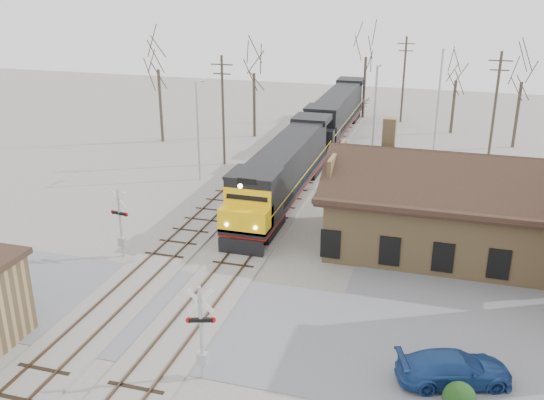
% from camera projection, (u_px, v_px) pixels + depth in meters
% --- Properties ---
extents(ground, '(140.00, 140.00, 0.00)m').
position_uv_depth(ground, '(193.00, 317.00, 30.84)').
color(ground, gray).
rests_on(ground, ground).
extents(road, '(60.00, 9.00, 0.03)m').
position_uv_depth(road, '(193.00, 317.00, 30.84)').
color(road, slate).
rests_on(road, ground).
extents(track_main, '(3.40, 90.00, 0.24)m').
position_uv_depth(track_main, '(275.00, 212.00, 44.29)').
color(track_main, gray).
rests_on(track_main, ground).
extents(track_siding, '(3.40, 90.00, 0.24)m').
position_uv_depth(track_siding, '(217.00, 206.00, 45.48)').
color(track_siding, gray).
rests_on(track_siding, ground).
extents(depot, '(15.20, 9.31, 7.90)m').
position_uv_depth(depot, '(446.00, 214.00, 37.62)').
color(depot, '#98794E').
rests_on(depot, ground).
extents(locomotive_lead, '(3.12, 20.92, 4.65)m').
position_uv_depth(locomotive_lead, '(283.00, 172.00, 45.51)').
color(locomotive_lead, black).
rests_on(locomotive_lead, ground).
extents(locomotive_trailing, '(3.12, 20.92, 4.40)m').
position_uv_depth(locomotive_trailing, '(336.00, 113.00, 64.55)').
color(locomotive_trailing, black).
rests_on(locomotive_trailing, ground).
extents(crossbuck_near, '(1.23, 0.46, 4.46)m').
position_uv_depth(crossbuck_near, '(202.00, 337.00, 25.49)').
color(crossbuck_near, '#A5A8AD').
rests_on(crossbuck_near, ground).
extents(crossbuck_far, '(1.26, 0.33, 4.42)m').
position_uv_depth(crossbuck_far, '(121.00, 226.00, 36.77)').
color(crossbuck_far, '#A5A8AD').
rests_on(crossbuck_far, ground).
extents(parked_car, '(5.26, 3.48, 1.42)m').
position_uv_depth(parked_car, '(454.00, 369.00, 25.68)').
color(parked_car, navy).
rests_on(parked_car, ground).
extents(hedge_a, '(1.32, 1.32, 1.32)m').
position_uv_depth(hedge_a, '(459.00, 398.00, 23.95)').
color(hedge_a, black).
rests_on(hedge_a, ground).
extents(streetlight_a, '(0.25, 2.04, 8.26)m').
position_uv_depth(streetlight_a, '(198.00, 125.00, 50.00)').
color(streetlight_a, '#A5A8AD').
rests_on(streetlight_a, ground).
extents(streetlight_b, '(0.25, 2.04, 9.83)m').
position_uv_depth(streetlight_b, '(374.00, 122.00, 47.78)').
color(streetlight_b, '#A5A8AD').
rests_on(streetlight_b, ground).
extents(streetlight_c, '(0.25, 2.04, 9.90)m').
position_uv_depth(streetlight_c, '(439.00, 96.00, 57.42)').
color(streetlight_c, '#A5A8AD').
rests_on(streetlight_c, ground).
extents(utility_pole_a, '(2.00, 0.24, 9.82)m').
position_uv_depth(utility_pole_a, '(223.00, 109.00, 53.88)').
color(utility_pole_a, '#382D23').
rests_on(utility_pole_a, ground).
extents(utility_pole_b, '(2.00, 0.24, 9.81)m').
position_uv_depth(utility_pole_b, '(404.00, 78.00, 69.67)').
color(utility_pole_b, '#382D23').
rests_on(utility_pole_b, ground).
extents(utility_pole_c, '(2.00, 0.24, 10.27)m').
position_uv_depth(utility_pole_c, '(495.00, 108.00, 52.92)').
color(utility_pole_c, '#382D23').
rests_on(utility_pole_c, ground).
extents(tree_a, '(4.95, 4.95, 12.12)m').
position_uv_depth(tree_a, '(157.00, 57.00, 60.22)').
color(tree_a, '#382D23').
rests_on(tree_a, ground).
extents(tree_b, '(4.49, 4.49, 11.00)m').
position_uv_depth(tree_b, '(254.00, 62.00, 62.43)').
color(tree_b, '#382D23').
rests_on(tree_b, ground).
extents(tree_c, '(4.86, 4.86, 11.91)m').
position_uv_depth(tree_c, '(366.00, 46.00, 70.28)').
color(tree_c, '#382D23').
rests_on(tree_c, ground).
extents(tree_d, '(3.82, 3.82, 9.37)m').
position_uv_depth(tree_d, '(457.00, 72.00, 64.27)').
color(tree_d, '#382D23').
rests_on(tree_d, ground).
extents(tree_e, '(4.37, 4.37, 10.72)m').
position_uv_depth(tree_e, '(523.00, 71.00, 58.36)').
color(tree_e, '#382D23').
rests_on(tree_e, ground).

